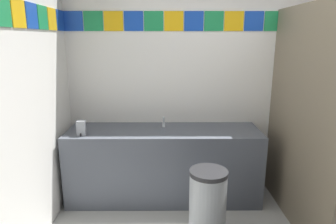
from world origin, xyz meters
TOP-DOWN VIEW (x-y plane):
  - wall_back at (-0.00, 1.56)m, footprint 3.63×0.09m
  - vanity_counter at (-0.68, 1.22)m, footprint 2.16×0.62m
  - faucet_center at (-0.68, 1.30)m, footprint 0.04×0.10m
  - soap_dispenser at (-1.55, 1.02)m, footprint 0.09×0.09m
  - stall_divider at (0.78, 0.50)m, footprint 0.92×1.53m
  - toilet at (1.19, 1.08)m, footprint 0.39×0.49m
  - trash_bin at (-0.27, 0.46)m, footprint 0.35×0.35m

SIDE VIEW (x-z plane):
  - toilet at x=1.19m, z-range -0.07..0.67m
  - trash_bin at x=-0.27m, z-range 0.00..0.68m
  - vanity_counter at x=-0.68m, z-range 0.01..0.83m
  - faucet_center at x=-0.68m, z-range 0.81..0.95m
  - soap_dispenser at x=-1.55m, z-range 0.83..0.99m
  - stall_divider at x=0.78m, z-range 0.00..2.14m
  - wall_back at x=0.00m, z-range 0.00..2.75m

